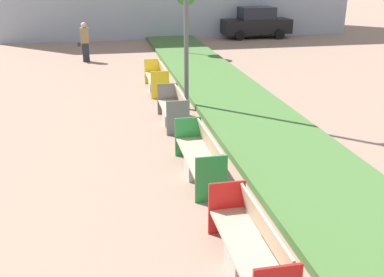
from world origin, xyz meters
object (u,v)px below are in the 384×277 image
(parked_car_distant, at_px, (256,23))
(bench_green_frame, at_px, (200,159))
(bench_yellow_frame, at_px, (157,80))
(bench_grey_frame, at_px, (174,111))
(bench_red_frame, at_px, (250,251))
(pedestrian_walking, at_px, (85,42))

(parked_car_distant, bearing_deg, bench_green_frame, -113.84)
(parked_car_distant, bearing_deg, bench_yellow_frame, -125.33)
(bench_grey_frame, distance_m, parked_car_distant, 16.82)
(bench_red_frame, xyz_separation_m, pedestrian_walking, (-2.61, 16.29, 0.55))
(pedestrian_walking, bearing_deg, parked_car_distant, 28.56)
(bench_green_frame, relative_size, pedestrian_walking, 1.29)
(bench_green_frame, relative_size, bench_grey_frame, 1.23)
(bench_green_frame, xyz_separation_m, bench_grey_frame, (-0.01, 3.48, -0.01))
(bench_grey_frame, bearing_deg, pedestrian_walking, 105.38)
(bench_green_frame, bearing_deg, bench_grey_frame, 90.09)
(bench_grey_frame, distance_m, pedestrian_walking, 9.85)
(bench_grey_frame, bearing_deg, parked_car_distant, 63.26)
(bench_green_frame, height_order, bench_yellow_frame, same)
(pedestrian_walking, distance_m, parked_car_distant, 11.58)
(bench_yellow_frame, bearing_deg, parked_car_distant, 56.27)
(bench_green_frame, height_order, pedestrian_walking, pedestrian_walking)
(bench_green_frame, relative_size, parked_car_distant, 0.55)
(bench_red_frame, bearing_deg, parked_car_distant, 70.90)
(bench_grey_frame, xyz_separation_m, parked_car_distant, (7.56, 15.01, 0.55))
(bench_red_frame, distance_m, bench_yellow_frame, 10.51)
(bench_red_frame, bearing_deg, bench_green_frame, 89.99)
(parked_car_distant, bearing_deg, bench_grey_frame, -118.34)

